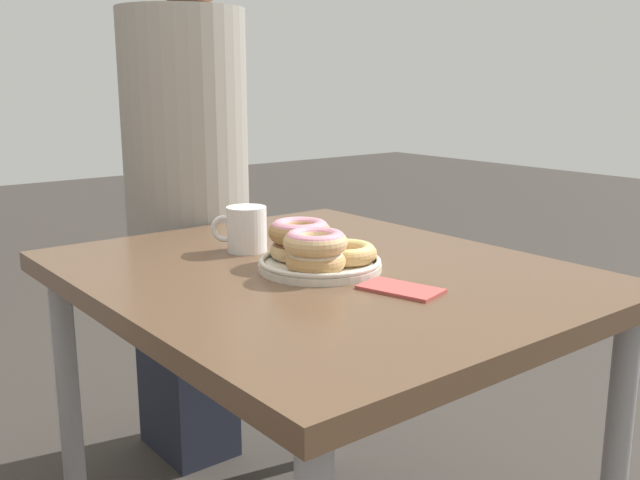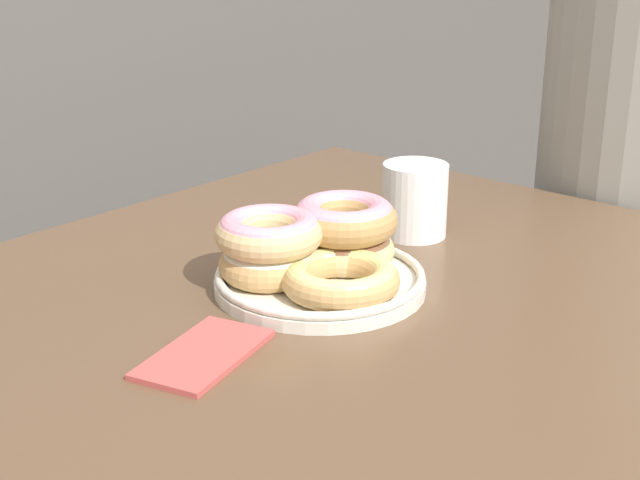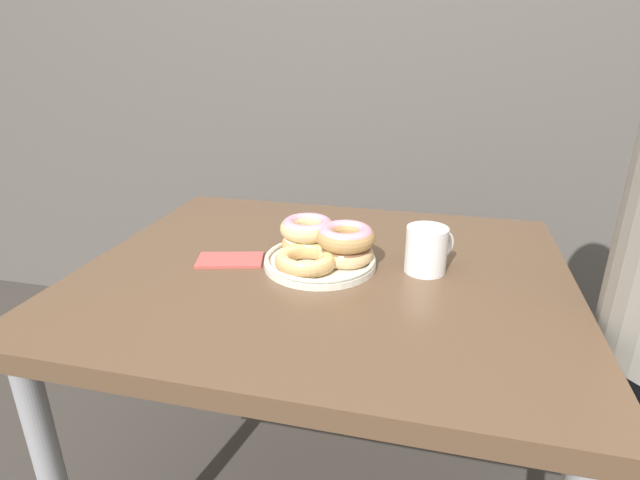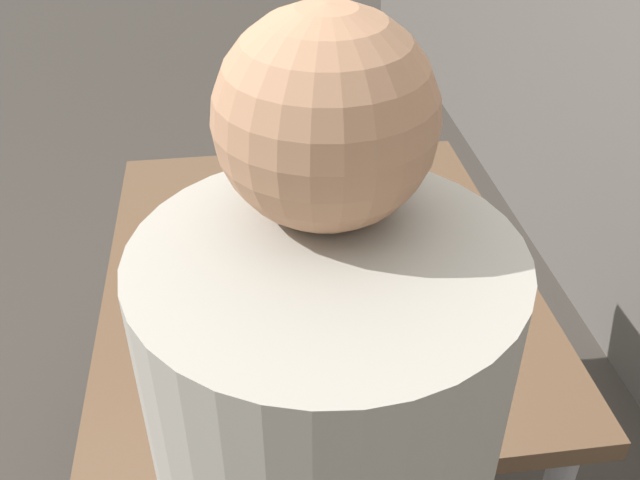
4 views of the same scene
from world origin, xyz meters
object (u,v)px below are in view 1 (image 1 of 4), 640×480
at_px(donut_plate, 316,250).
at_px(person_figure, 185,194).
at_px(napkin, 401,289).
at_px(coffee_mug, 246,229).
at_px(dining_table, 320,308).

xyz_separation_m(donut_plate, person_figure, (0.72, -0.10, 0.01)).
bearing_deg(person_figure, napkin, 175.81).
height_order(coffee_mug, napkin, coffee_mug).
bearing_deg(dining_table, donut_plate, 116.74).
xyz_separation_m(dining_table, coffee_mug, (0.21, 0.04, 0.13)).
xyz_separation_m(coffee_mug, person_figure, (0.50, -0.12, 0.00)).
bearing_deg(dining_table, person_figure, -6.58).
bearing_deg(person_figure, donut_plate, 172.16).
bearing_deg(coffee_mug, donut_plate, -174.60).
distance_m(dining_table, person_figure, 0.73).
relative_size(dining_table, donut_plate, 3.98).
bearing_deg(coffee_mug, dining_table, -169.85).
distance_m(dining_table, donut_plate, 0.13).
relative_size(donut_plate, person_figure, 0.17).
distance_m(donut_plate, napkin, 0.21).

